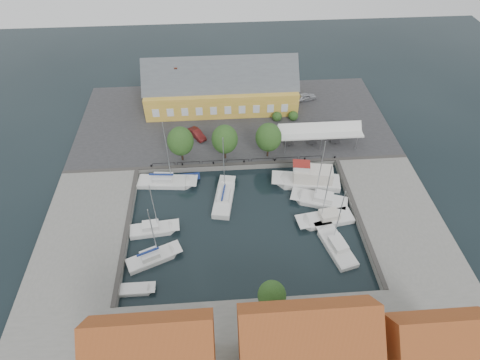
# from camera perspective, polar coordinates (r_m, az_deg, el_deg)

# --- Properties ---
(ground) EXTENTS (140.00, 140.00, 0.00)m
(ground) POSITION_cam_1_polar(r_m,az_deg,el_deg) (58.54, 0.42, -5.11)
(ground) COLOR black
(ground) RESTS_ON ground
(north_quay) EXTENTS (56.00, 26.00, 1.00)m
(north_quay) POSITION_cam_1_polar(r_m,az_deg,el_deg) (75.40, -0.94, 8.36)
(north_quay) COLOR #2D2D30
(north_quay) RESTS_ON ground
(west_quay) EXTENTS (12.00, 24.00, 1.00)m
(west_quay) POSITION_cam_1_polar(r_m,az_deg,el_deg) (59.80, -21.10, -7.02)
(west_quay) COLOR slate
(west_quay) RESTS_ON ground
(east_quay) EXTENTS (12.00, 24.00, 1.00)m
(east_quay) POSITION_cam_1_polar(r_m,az_deg,el_deg) (62.11, 21.33, -4.74)
(east_quay) COLOR slate
(east_quay) RESTS_ON ground
(south_bank) EXTENTS (56.00, 14.00, 1.00)m
(south_bank) POSITION_cam_1_polar(r_m,az_deg,el_deg) (46.96, 2.59, -24.24)
(south_bank) COLOR slate
(south_bank) RESTS_ON ground
(quay_edge_fittings) EXTENTS (56.00, 24.72, 0.40)m
(quay_edge_fittings) POSITION_cam_1_polar(r_m,az_deg,el_deg) (61.02, 0.10, -1.10)
(quay_edge_fittings) COLOR #383533
(quay_edge_fittings) RESTS_ON north_quay
(warehouse) EXTENTS (28.56, 14.00, 9.55)m
(warehouse) POSITION_cam_1_polar(r_m,az_deg,el_deg) (77.70, -3.17, 12.91)
(warehouse) COLOR gold
(warehouse) RESTS_ON north_quay
(tent_canopy) EXTENTS (14.00, 4.00, 2.83)m
(tent_canopy) POSITION_cam_1_polar(r_m,az_deg,el_deg) (68.78, 11.28, 6.78)
(tent_canopy) COLOR silver
(tent_canopy) RESTS_ON north_quay
(quay_trees) EXTENTS (18.20, 4.20, 6.30)m
(quay_trees) POSITION_cam_1_polar(r_m,az_deg,el_deg) (63.89, -2.19, 5.82)
(quay_trees) COLOR black
(quay_trees) RESTS_ON north_quay
(car_silver) EXTENTS (4.64, 2.90, 1.47)m
(car_silver) POSITION_cam_1_polar(r_m,az_deg,el_deg) (81.15, 9.33, 11.60)
(car_silver) COLOR #AEB0B6
(car_silver) RESTS_ON north_quay
(car_red) EXTENTS (3.38, 4.19, 1.34)m
(car_red) POSITION_cam_1_polar(r_m,az_deg,el_deg) (70.68, -6.13, 6.53)
(car_red) COLOR #561313
(car_red) RESTS_ON north_quay
(center_sailboat) EXTENTS (4.01, 8.79, 11.79)m
(center_sailboat) POSITION_cam_1_polar(r_m,az_deg,el_deg) (60.45, -2.27, -2.63)
(center_sailboat) COLOR silver
(center_sailboat) RESTS_ON ground
(trawler) EXTENTS (11.01, 4.80, 5.00)m
(trawler) POSITION_cam_1_polar(r_m,az_deg,el_deg) (63.33, 9.74, 0.09)
(trawler) COLOR silver
(trawler) RESTS_ON ground
(east_boat_a) EXTENTS (8.82, 5.48, 11.96)m
(east_boat_a) POSITION_cam_1_polar(r_m,az_deg,el_deg) (61.40, 11.37, -2.92)
(east_boat_a) COLOR silver
(east_boat_a) RESTS_ON ground
(east_boat_b) EXTENTS (8.59, 3.90, 11.35)m
(east_boat_b) POSITION_cam_1_polar(r_m,az_deg,el_deg) (59.04, 12.14, -5.50)
(east_boat_b) COLOR silver
(east_boat_b) RESTS_ON ground
(east_boat_c) EXTENTS (4.58, 8.53, 10.58)m
(east_boat_c) POSITION_cam_1_polar(r_m,az_deg,el_deg) (56.24, 13.45, -9.15)
(east_boat_c) COLOR silver
(east_boat_c) RESTS_ON ground
(west_boat_a) EXTENTS (9.59, 3.52, 12.31)m
(west_boat_a) POSITION_cam_1_polar(r_m,az_deg,el_deg) (64.08, -10.47, -0.33)
(west_boat_a) COLOR silver
(west_boat_a) RESTS_ON ground
(west_boat_c) EXTENTS (7.09, 2.85, 9.56)m
(west_boat_c) POSITION_cam_1_polar(r_m,az_deg,el_deg) (57.77, -12.19, -6.95)
(west_boat_c) COLOR silver
(west_boat_c) RESTS_ON ground
(west_boat_d) EXTENTS (7.52, 4.82, 9.97)m
(west_boat_d) POSITION_cam_1_polar(r_m,az_deg,el_deg) (54.78, -12.26, -10.82)
(west_boat_d) COLOR silver
(west_boat_d) RESTS_ON ground
(launch_sw) EXTENTS (4.41, 1.68, 0.98)m
(launch_sw) POSITION_cam_1_polar(r_m,az_deg,el_deg) (52.75, -14.40, -14.92)
(launch_sw) COLOR silver
(launch_sw) RESTS_ON ground
(launch_nw) EXTENTS (4.12, 1.86, 0.88)m
(launch_nw) POSITION_cam_1_polar(r_m,az_deg,el_deg) (64.44, -7.54, 0.19)
(launch_nw) COLOR navy
(launch_nw) RESTS_ON ground
(townhouses) EXTENTS (36.30, 8.50, 12.00)m
(townhouses) POSITION_cam_1_polar(r_m,az_deg,el_deg) (41.40, 6.10, -24.04)
(townhouses) COLOR tan
(townhouses) RESTS_ON south_bank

